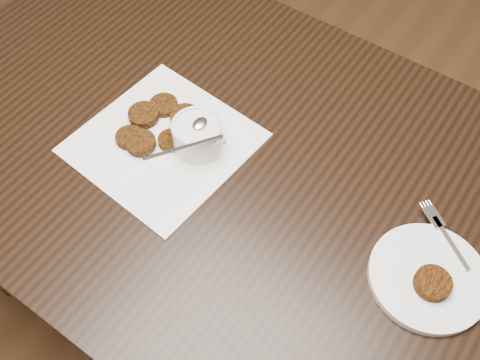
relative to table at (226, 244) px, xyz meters
name	(u,v)px	position (x,y,z in m)	size (l,w,h in m)	color
floor	(203,350)	(0.02, -0.15, -0.38)	(4.00, 4.00, 0.00)	#57351D
table	(226,244)	(0.00, 0.00, 0.00)	(1.28, 0.83, 0.75)	black
napkin	(163,143)	(-0.10, -0.05, 0.38)	(0.29, 0.29, 0.00)	white
sauce_ramekin	(196,124)	(-0.04, -0.02, 0.44)	(0.12, 0.12, 0.12)	silver
patty_cluster	(155,122)	(-0.14, -0.03, 0.39)	(0.18, 0.18, 0.02)	#5A320B
plate_with_patty	(429,275)	(0.41, -0.02, 0.39)	(0.19, 0.19, 0.03)	white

